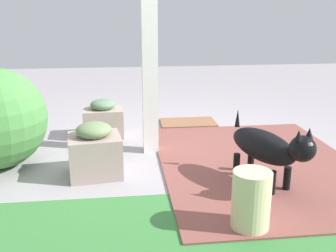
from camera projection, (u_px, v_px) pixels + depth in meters
ground_plane at (169, 150)px, 4.04m from camera, size 12.00×12.00×0.00m
brick_path at (258, 164)px, 3.65m from camera, size 1.80×2.40×0.02m
porch_pillar at (149, 40)px, 3.70m from camera, size 0.15×0.15×2.22m
stone_planter_nearest at (103, 120)px, 4.42m from camera, size 0.45×0.36×0.43m
stone_planter_mid at (95, 151)px, 3.38m from camera, size 0.48×0.45×0.48m
dog at (268, 147)px, 3.13m from camera, size 0.49×0.83×0.58m
ceramic_urn at (251, 201)px, 2.55m from camera, size 0.25×0.25×0.41m
doormat at (188, 123)px, 4.95m from camera, size 0.69×0.42×0.03m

